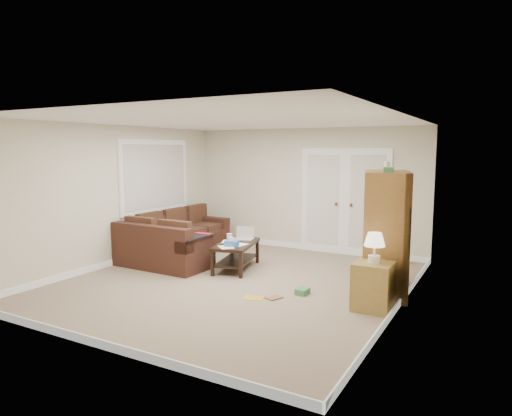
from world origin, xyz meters
The scene contains 17 objects.
floor centered at (0.00, 0.00, 0.00)m, with size 5.50×5.50×0.00m, color gray.
ceiling centered at (0.00, 0.00, 2.50)m, with size 5.00×5.50×0.02m, color white.
wall_left centered at (-2.50, 0.00, 1.25)m, with size 0.02×5.50×2.50m, color silver.
wall_right centered at (2.50, 0.00, 1.25)m, with size 0.02×5.50×2.50m, color silver.
wall_back centered at (0.00, 2.75, 1.25)m, with size 5.00×0.02×2.50m, color silver.
wall_front centered at (0.00, -2.75, 1.25)m, with size 5.00×0.02×2.50m, color silver.
baseboards centered at (0.00, 0.00, 0.05)m, with size 5.00×5.50×0.10m, color silver, non-canonical shape.
french_doors centered at (0.85, 2.71, 1.04)m, with size 1.80×0.05×2.13m.
window_left centered at (-2.46, 1.00, 1.55)m, with size 0.05×1.92×1.42m.
sectional_sofa centered at (-1.86, 0.81, 0.31)m, with size 1.73×2.60×0.79m.
coffee_table centered at (-0.41, 0.70, 0.26)m, with size 0.83×1.25×0.78m.
tv_armoire centered at (2.15, 0.60, 0.89)m, with size 0.87×1.22×1.90m.
side_cabinet centered at (2.20, -0.18, 0.36)m, with size 0.48×0.48×1.01m.
space_heater centered at (2.09, 2.45, 0.13)m, with size 0.11×0.09×0.27m, color silver.
floor_magazine centered at (0.62, -0.54, 0.00)m, with size 0.27×0.21×0.01m, color gold.
floor_greenbox centered at (1.15, -0.04, 0.04)m, with size 0.16×0.21×0.08m, color #3B8346.
floor_book centered at (0.80, -0.38, 0.01)m, with size 0.16×0.22×0.02m, color brown.
Camera 1 is at (3.64, -5.93, 2.07)m, focal length 32.00 mm.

